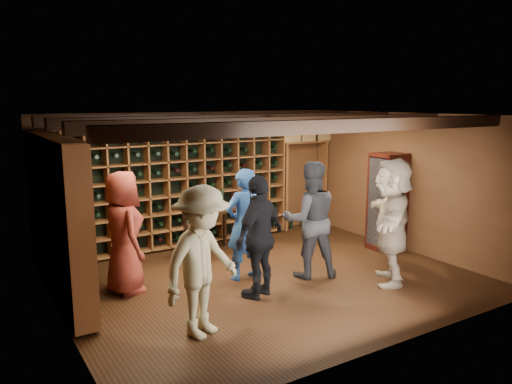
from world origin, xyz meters
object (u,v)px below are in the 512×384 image
man_grey_suit (310,220)px  display_cabinet (387,204)px  guest_khaki (202,262)px  guest_beige (392,221)px  tasting_table (215,214)px  man_blue_shirt (244,224)px  guest_woman_black (260,237)px  guest_red_floral (124,232)px

man_grey_suit → display_cabinet: bearing=-147.1°
guest_khaki → guest_beige: 3.17m
guest_khaki → guest_beige: (3.16, 0.09, 0.05)m
man_grey_suit → guest_beige: guest_beige is taller
tasting_table → man_blue_shirt: bearing=-119.1°
guest_woman_black → tasting_table: (0.36, 2.05, -0.12)m
guest_woman_black → tasting_table: guest_woman_black is taller
man_grey_suit → guest_red_floral: size_ratio=1.03×
display_cabinet → man_blue_shirt: size_ratio=1.02×
guest_woman_black → guest_beige: guest_beige is taller
man_blue_shirt → guest_khaki: size_ratio=0.96×
display_cabinet → guest_red_floral: 4.75m
man_grey_suit → man_blue_shirt: bearing=-3.5°
display_cabinet → man_blue_shirt: (-3.01, 0.04, 0.00)m
guest_red_floral → guest_khaki: 1.83m
man_grey_suit → guest_woman_black: bearing=36.5°
man_grey_suit → guest_woman_black: size_ratio=1.05×
man_blue_shirt → guest_woman_black: (-0.17, -0.73, 0.00)m
man_grey_suit → guest_beige: (0.88, -0.84, 0.04)m
guest_beige → man_blue_shirt: bearing=-84.4°
guest_khaki → man_grey_suit: bearing=-1.7°
display_cabinet → guest_beige: bearing=-134.1°
guest_beige → tasting_table: guest_beige is taller
guest_woman_black → man_blue_shirt: bearing=-126.4°
guest_beige → tasting_table: size_ratio=1.54×
guest_red_floral → tasting_table: bearing=-66.5°
man_grey_suit → guest_khaki: (-2.29, -0.93, -0.01)m
man_grey_suit → tasting_table: man_grey_suit is taller
guest_khaki → tasting_table: bearing=36.2°
man_blue_shirt → guest_woman_black: guest_woman_black is taller
man_blue_shirt → tasting_table: (0.19, 1.32, -0.12)m
man_blue_shirt → tasting_table: size_ratio=1.39×
man_grey_suit → guest_beige: bearing=158.1°
man_blue_shirt → guest_woman_black: bearing=72.3°
guest_red_floral → guest_woman_black: size_ratio=1.02×
display_cabinet → guest_woman_black: 3.25m
guest_woman_black → guest_red_floral: bearing=-60.1°
man_blue_shirt → guest_red_floral: bearing=-18.7°
man_grey_suit → guest_beige: size_ratio=0.96×
guest_red_floral → guest_khaki: size_ratio=0.98×
guest_woman_black → guest_khaki: (-1.19, -0.64, 0.03)m
guest_woman_black → man_grey_suit: bearing=171.2°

